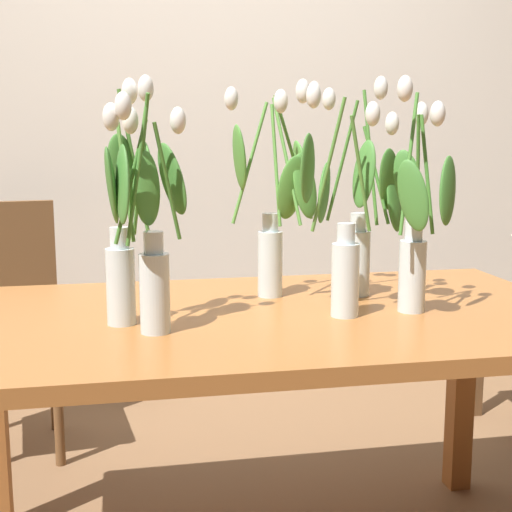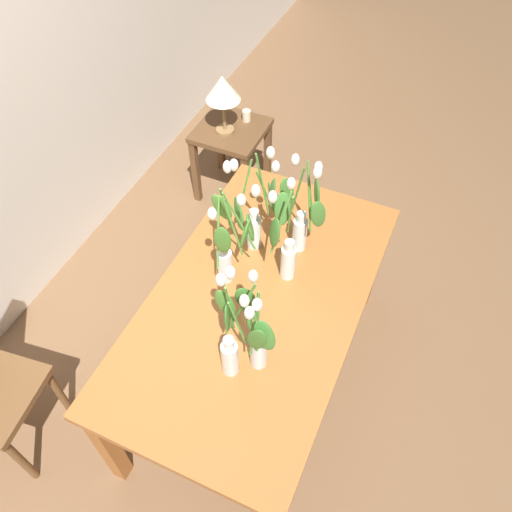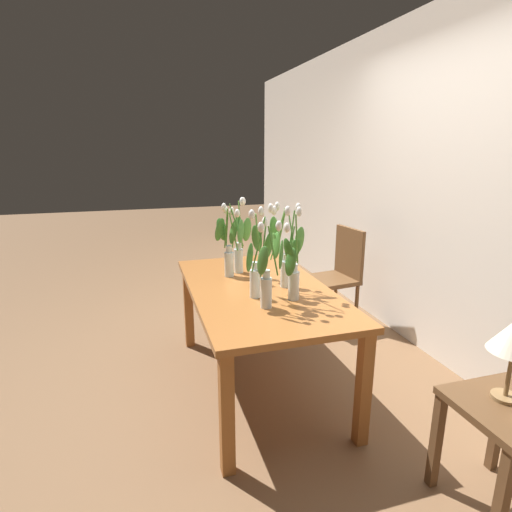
{
  "view_description": "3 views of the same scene",
  "coord_description": "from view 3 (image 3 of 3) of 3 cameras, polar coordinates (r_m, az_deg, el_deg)",
  "views": [
    {
      "loc": [
        -0.37,
        -1.71,
        1.18
      ],
      "look_at": [
        -0.05,
        -0.08,
        0.9
      ],
      "focal_mm": 50.19,
      "sensor_mm": 36.0,
      "label": 1
    },
    {
      "loc": [
        -1.21,
        -0.53,
        2.62
      ],
      "look_at": [
        0.05,
        0.03,
        0.97
      ],
      "focal_mm": 36.11,
      "sensor_mm": 36.0,
      "label": 2
    },
    {
      "loc": [
        2.48,
        -0.75,
        1.66
      ],
      "look_at": [
        0.03,
        -0.03,
        0.97
      ],
      "focal_mm": 28.53,
      "sensor_mm": 36.0,
      "label": 3
    }
  ],
  "objects": [
    {
      "name": "room_wall_rear",
      "position": [
        3.38,
        26.15,
        8.37
      ],
      "size": [
        9.0,
        0.1,
        2.7
      ],
      "primitive_type": "cube",
      "color": "silver",
      "rests_on": "ground"
    },
    {
      "name": "dining_chair",
      "position": [
        3.9,
        11.59,
        -2.1
      ],
      "size": [
        0.45,
        0.45,
        0.93
      ],
      "color": "brown",
      "rests_on": "ground"
    },
    {
      "name": "tulip_vase_2",
      "position": [
        2.94,
        -3.67,
        1.67
      ],
      "size": [
        0.21,
        0.24,
        0.57
      ],
      "color": "silver",
      "rests_on": "dining_table"
    },
    {
      "name": "tulip_vase_0",
      "position": [
        3.0,
        -2.44,
        0.99
      ],
      "size": [
        0.13,
        0.19,
        0.57
      ],
      "color": "silver",
      "rests_on": "dining_table"
    },
    {
      "name": "tulip_vase_1",
      "position": [
        2.47,
        5.17,
        -1.76
      ],
      "size": [
        0.25,
        0.18,
        0.59
      ],
      "color": "silver",
      "rests_on": "dining_table"
    },
    {
      "name": "tulip_vase_4",
      "position": [
        2.68,
        3.83,
        0.41
      ],
      "size": [
        0.27,
        0.25,
        0.58
      ],
      "color": "silver",
      "rests_on": "dining_table"
    },
    {
      "name": "tulip_vase_3",
      "position": [
        2.34,
        1.32,
        -2.57
      ],
      "size": [
        0.2,
        0.25,
        0.57
      ],
      "color": "silver",
      "rests_on": "dining_table"
    },
    {
      "name": "side_table",
      "position": [
        2.28,
        31.55,
        -19.83
      ],
      "size": [
        0.44,
        0.44,
        0.55
      ],
      "color": "brown",
      "rests_on": "ground"
    },
    {
      "name": "tulip_vase_5",
      "position": [
        2.52,
        0.22,
        -1.65
      ],
      "size": [
        0.22,
        0.14,
        0.56
      ],
      "color": "silver",
      "rests_on": "dining_table"
    },
    {
      "name": "ground_plane",
      "position": [
        3.08,
        0.31,
        -17.47
      ],
      "size": [
        18.0,
        18.0,
        0.0
      ],
      "primitive_type": "plane",
      "color": "brown"
    },
    {
      "name": "dining_table",
      "position": [
        2.78,
        0.33,
        -6.14
      ],
      "size": [
        1.6,
        0.9,
        0.74
      ],
      "color": "#A3602D",
      "rests_on": "ground"
    }
  ]
}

